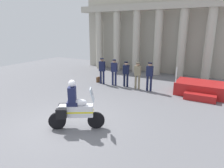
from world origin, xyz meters
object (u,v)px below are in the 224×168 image
object	(u,v)px
officer_in_row_1	(114,70)
officer_in_row_2	(126,72)
reviewing_stand	(202,89)
officer_in_row_3	(138,74)
officer_in_row_4	(150,74)
officer_in_row_0	(102,69)
briefcase_on_ground	(98,80)
motorcycle_with_rider	(74,109)

from	to	relation	value
officer_in_row_1	officer_in_row_2	world-z (taller)	officer_in_row_1
reviewing_stand	officer_in_row_3	bearing A→B (deg)	-169.04
officer_in_row_1	officer_in_row_3	size ratio (longest dim) A/B	1.03
reviewing_stand	officer_in_row_4	size ratio (longest dim) A/B	1.65
officer_in_row_0	officer_in_row_4	distance (m)	3.32
officer_in_row_3	briefcase_on_ground	xyz separation A→B (m)	(-3.03, 0.19, -0.80)
officer_in_row_4	officer_in_row_1	bearing A→B (deg)	-7.24
officer_in_row_0	briefcase_on_ground	bearing A→B (deg)	-30.63
officer_in_row_2	briefcase_on_ground	distance (m)	2.33
motorcycle_with_rider	officer_in_row_0	bearing A→B (deg)	81.42
officer_in_row_3	motorcycle_with_rider	bearing A→B (deg)	83.83
reviewing_stand	motorcycle_with_rider	xyz separation A→B (m)	(-3.71, -6.60, 0.45)
officer_in_row_0	motorcycle_with_rider	xyz separation A→B (m)	(2.48, -5.86, -0.23)
officer_in_row_2	officer_in_row_4	world-z (taller)	officer_in_row_4
officer_in_row_2	briefcase_on_ground	xyz separation A→B (m)	(-2.19, 0.08, -0.78)
officer_in_row_1	officer_in_row_4	size ratio (longest dim) A/B	0.99
officer_in_row_1	briefcase_on_ground	xyz separation A→B (m)	(-1.38, 0.16, -0.84)
reviewing_stand	officer_in_row_0	distance (m)	6.27
reviewing_stand	motorcycle_with_rider	size ratio (longest dim) A/B	1.50
officer_in_row_3	motorcycle_with_rider	xyz separation A→B (m)	(-0.07, -5.90, -0.19)
reviewing_stand	motorcycle_with_rider	world-z (taller)	motorcycle_with_rider
officer_in_row_1	briefcase_on_ground	bearing A→B (deg)	-12.28
officer_in_row_0	officer_in_row_3	world-z (taller)	officer_in_row_0
motorcycle_with_rider	briefcase_on_ground	distance (m)	6.80
officer_in_row_0	officer_in_row_2	xyz separation A→B (m)	(1.70, 0.15, -0.07)
officer_in_row_2	motorcycle_with_rider	world-z (taller)	motorcycle_with_rider
officer_in_row_1	officer_in_row_2	bearing A→B (deg)	-179.65
officer_in_row_0	motorcycle_with_rider	size ratio (longest dim) A/B	0.92
reviewing_stand	officer_in_row_1	bearing A→B (deg)	-172.73
officer_in_row_4	briefcase_on_ground	world-z (taller)	officer_in_row_4
briefcase_on_ground	officer_in_row_4	bearing A→B (deg)	-3.54
briefcase_on_ground	officer_in_row_2	bearing A→B (deg)	-2.07
reviewing_stand	briefcase_on_ground	world-z (taller)	reviewing_stand
reviewing_stand	motorcycle_with_rider	bearing A→B (deg)	-119.35
officer_in_row_3	officer_in_row_4	distance (m)	0.78
officer_in_row_2	officer_in_row_3	world-z (taller)	officer_in_row_3
officer_in_row_0	officer_in_row_3	size ratio (longest dim) A/B	1.05
officer_in_row_0	motorcycle_with_rider	bearing A→B (deg)	107.37
officer_in_row_0	briefcase_on_ground	distance (m)	1.00
motorcycle_with_rider	officer_in_row_3	bearing A→B (deg)	57.88
officer_in_row_2	motorcycle_with_rider	bearing A→B (deg)	91.80
officer_in_row_0	officer_in_row_4	world-z (taller)	officer_in_row_0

